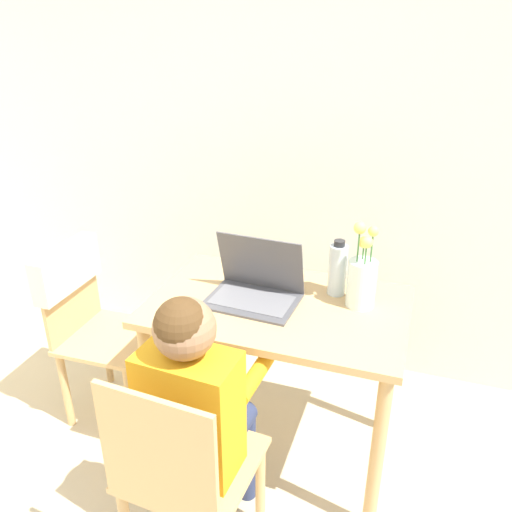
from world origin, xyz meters
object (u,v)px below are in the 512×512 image
at_px(person_seated, 197,398).
at_px(chair_occupied, 183,474).
at_px(chair_spare, 85,305).
at_px(flower_vase, 362,278).
at_px(water_bottle, 338,269).
at_px(laptop, 256,285).

bearing_deg(person_seated, chair_occupied, 90.00).
distance_m(chair_spare, flower_vase, 1.27).
height_order(chair_spare, water_bottle, water_bottle).
bearing_deg(water_bottle, laptop, -154.13).
xyz_separation_m(chair_spare, person_seated, (0.81, -0.50, 0.08)).
bearing_deg(chair_spare, water_bottle, -83.19).
height_order(laptop, flower_vase, flower_vase).
distance_m(chair_occupied, person_seated, 0.24).
relative_size(person_seated, water_bottle, 4.47).
distance_m(chair_occupied, flower_vase, 0.94).
distance_m(person_seated, laptop, 0.55).
height_order(person_seated, flower_vase, flower_vase).
bearing_deg(chair_occupied, water_bottle, -108.72).
bearing_deg(flower_vase, chair_occupied, -120.55).
distance_m(chair_spare, laptop, 0.85).
bearing_deg(chair_occupied, chair_spare, -34.07).
bearing_deg(chair_spare, flower_vase, -86.96).
relative_size(chair_occupied, person_seated, 0.80).
height_order(chair_occupied, chair_spare, chair_spare).
height_order(chair_occupied, person_seated, person_seated).
distance_m(flower_vase, water_bottle, 0.12).
bearing_deg(person_seated, water_bottle, -111.52).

